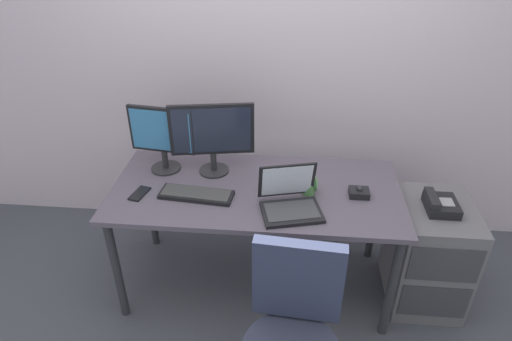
% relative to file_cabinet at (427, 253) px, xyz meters
% --- Properties ---
extents(ground_plane, '(8.00, 8.00, 0.00)m').
position_rel_file_cabinet_xyz_m(ground_plane, '(-1.04, -0.00, -0.34)').
color(ground_plane, '#42454C').
extents(back_wall, '(6.00, 0.10, 2.80)m').
position_rel_file_cabinet_xyz_m(back_wall, '(-1.04, 0.74, 1.06)').
color(back_wall, silver).
rests_on(back_wall, ground).
extents(desk, '(1.66, 0.78, 0.74)m').
position_rel_file_cabinet_xyz_m(desk, '(-1.04, -0.00, 0.33)').
color(desk, '#514956').
rests_on(desk, ground).
extents(file_cabinet, '(0.42, 0.53, 0.67)m').
position_rel_file_cabinet_xyz_m(file_cabinet, '(0.00, 0.00, 0.00)').
color(file_cabinet, '#5E5C61').
rests_on(file_cabinet, ground).
extents(desk_phone, '(0.17, 0.20, 0.09)m').
position_rel_file_cabinet_xyz_m(desk_phone, '(-0.01, -0.02, 0.37)').
color(desk_phone, black).
rests_on(desk_phone, file_cabinet).
extents(monitor_main, '(0.49, 0.18, 0.44)m').
position_rel_file_cabinet_xyz_m(monitor_main, '(-1.31, 0.16, 0.66)').
color(monitor_main, '#262628').
rests_on(monitor_main, desk).
extents(monitor_side, '(0.40, 0.18, 0.41)m').
position_rel_file_cabinet_xyz_m(monitor_side, '(-1.61, 0.17, 0.64)').
color(monitor_side, '#262628').
rests_on(monitor_side, desk).
extents(keyboard, '(0.42, 0.18, 0.03)m').
position_rel_file_cabinet_xyz_m(keyboard, '(-1.37, -0.11, 0.42)').
color(keyboard, black).
rests_on(keyboard, desk).
extents(laptop, '(0.37, 0.34, 0.24)m').
position_rel_file_cabinet_xyz_m(laptop, '(-0.85, -0.18, 0.46)').
color(laptop, black).
rests_on(laptop, desk).
extents(trackball_mouse, '(0.11, 0.09, 0.07)m').
position_rel_file_cabinet_xyz_m(trackball_mouse, '(-0.46, -0.02, 0.43)').
color(trackball_mouse, black).
rests_on(trackball_mouse, desk).
extents(coffee_mug, '(0.09, 0.08, 0.11)m').
position_rel_file_cabinet_xyz_m(coffee_mug, '(-0.74, -0.02, 0.46)').
color(coffee_mug, '#50894A').
rests_on(coffee_mug, desk).
extents(cell_phone, '(0.10, 0.15, 0.01)m').
position_rel_file_cabinet_xyz_m(cell_phone, '(-1.69, -0.12, 0.41)').
color(cell_phone, black).
rests_on(cell_phone, desk).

